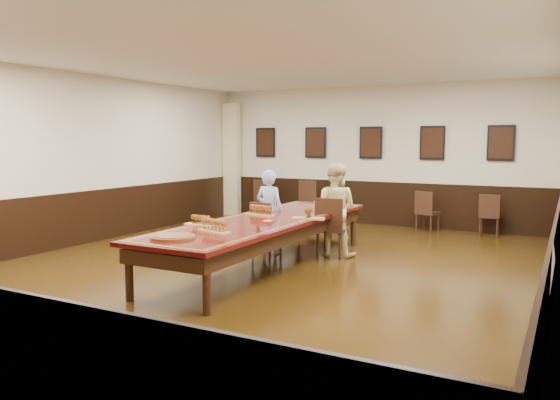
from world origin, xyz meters
The scene contains 23 objects.
floor centered at (0.00, 0.00, -0.01)m, with size 8.00×10.00×0.02m, color black.
ceiling centered at (0.00, 0.00, 3.21)m, with size 8.00×10.00×0.02m, color white.
wall_back centered at (0.00, 5.01, 1.60)m, with size 8.00×0.02×3.20m, color beige.
wall_left centered at (-4.01, 0.00, 1.60)m, with size 0.02×10.00×3.20m, color beige.
chair_man centered at (-0.48, 0.90, 0.46)m, with size 0.43×0.47×0.91m, color black, non-canonical shape.
chair_woman centered at (0.62, 1.21, 0.51)m, with size 0.47×0.52×1.01m, color black, non-canonical shape.
spare_chair_a centered at (-2.52, 4.49, 0.50)m, with size 0.46×0.51×0.99m, color black, non-canonical shape.
spare_chair_b centered at (-1.25, 4.47, 0.51)m, with size 0.48×0.52×1.02m, color black, non-canonical shape.
spare_chair_c centered at (1.45, 4.50, 0.44)m, with size 0.41×0.45×0.88m, color black, non-canonical shape.
spare_chair_d centered at (2.68, 4.65, 0.43)m, with size 0.40×0.44×0.86m, color black, non-canonical shape.
person_man centered at (-0.47, 1.00, 0.73)m, with size 0.53×0.35×1.45m, color #5272CE.
person_woman centered at (0.61, 1.32, 0.79)m, with size 0.78×0.61×1.58m, color beige.
pink_phone centered at (0.60, 0.03, 0.76)m, with size 0.07×0.13×0.01m, color #CA438A.
curtain centered at (-3.75, 4.82, 1.45)m, with size 0.45×0.18×2.90m, color beige.
wainscoting centered at (0.00, 0.00, 0.50)m, with size 8.00×10.00×1.00m.
conference_table centered at (0.00, 0.00, 0.61)m, with size 1.40×5.00×0.76m.
posters centered at (0.00, 4.94, 1.90)m, with size 6.14×0.04×0.74m.
flight_a centered at (-0.24, 0.29, 0.83)m, with size 0.51×0.25×0.18m.
flight_b centered at (0.60, 0.31, 0.84)m, with size 0.52×0.27×0.18m.
flight_c centered at (-0.50, -0.99, 0.82)m, with size 0.43×0.14×0.16m.
flight_d centered at (0.02, -1.38, 0.84)m, with size 0.53×0.29×0.19m.
red_plate_grp centered at (0.18, -0.23, 0.76)m, with size 0.20×0.20×0.03m.
carved_platter centered at (-0.19, -1.96, 0.77)m, with size 0.57×0.57×0.04m.
Camera 1 is at (4.12, -7.19, 1.96)m, focal length 35.00 mm.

